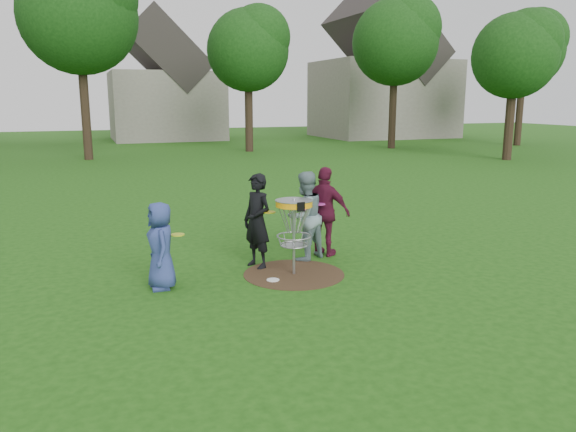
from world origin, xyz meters
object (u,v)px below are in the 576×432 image
object	(u,v)px
player_grey	(305,216)
player_maroon	(325,212)
player_black	(257,221)
disc_golf_basket	(294,218)
player_blue	(161,246)

from	to	relation	value
player_grey	player_maroon	xyz separation A→B (m)	(0.47, 0.10, 0.03)
player_black	player_grey	bearing A→B (deg)	76.37
player_maroon	disc_golf_basket	size ratio (longest dim) A/B	1.28
player_blue	player_maroon	distance (m)	3.43
player_blue	player_grey	xyz separation A→B (m)	(2.84, 0.77, 0.14)
player_grey	disc_golf_basket	world-z (taller)	player_grey
player_black	disc_golf_basket	xyz separation A→B (m)	(0.47, -0.66, 0.15)
player_black	player_maroon	bearing A→B (deg)	77.01
player_black	player_grey	size ratio (longest dim) A/B	1.02
player_black	player_maroon	xyz separation A→B (m)	(1.48, 0.28, 0.01)
player_maroon	player_blue	bearing A→B (deg)	64.90
disc_golf_basket	player_blue	bearing A→B (deg)	178.45
player_grey	player_maroon	world-z (taller)	player_maroon
player_black	player_grey	xyz separation A→B (m)	(1.01, 0.18, -0.01)
player_grey	disc_golf_basket	distance (m)	1.01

